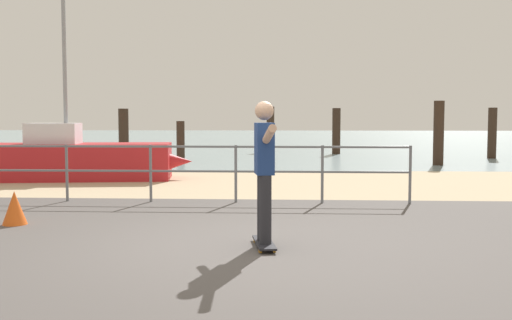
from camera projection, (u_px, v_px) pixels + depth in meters
name	position (u px, v px, depth m)	size (l,w,h in m)	color
ground_plane	(220.00, 268.00, 6.15)	(24.00, 10.00, 0.04)	#514C49
beach_strip	(259.00, 183.00, 14.12)	(24.00, 6.00, 0.04)	tan
sea_surface	(279.00, 139.00, 42.00)	(72.00, 50.00, 0.04)	#849EA3
railing_fence	(108.00, 164.00, 10.82)	(10.84, 0.05, 1.05)	slate
sailboat	(86.00, 159.00, 14.64)	(5.05, 1.97, 5.20)	#B21E23
skateboard	(264.00, 243.00, 7.06)	(0.33, 0.82, 0.08)	black
skateboarder	(264.00, 163.00, 6.99)	(0.32, 1.44, 1.65)	#26262B
groyne_post_0	(124.00, 133.00, 23.05)	(0.39, 0.39, 1.87)	#332319
groyne_post_1	(181.00, 142.00, 19.85)	(0.27, 0.27, 1.41)	#332319
groyne_post_2	(270.00, 129.00, 26.54)	(0.34, 0.34, 2.00)	#332319
groyne_post_3	(336.00, 131.00, 24.68)	(0.34, 0.34, 1.91)	#332319
groyne_post_4	(439.00, 133.00, 18.91)	(0.33, 0.33, 2.06)	#332319
groyne_post_5	(492.00, 133.00, 22.09)	(0.32, 0.32, 1.89)	#332319
traffic_cone	(15.00, 208.00, 8.52)	(0.36, 0.36, 0.50)	#E55919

